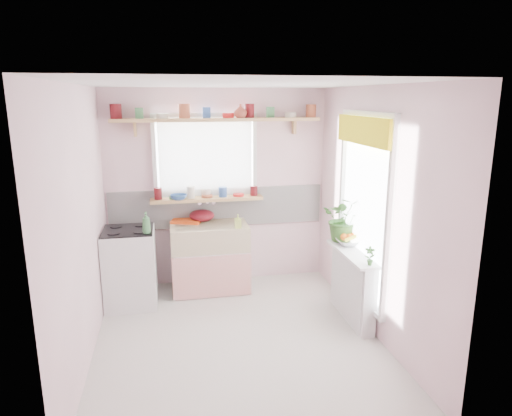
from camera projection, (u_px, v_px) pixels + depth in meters
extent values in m
plane|color=beige|center=(238.00, 339.00, 4.62)|extent=(3.20, 3.20, 0.00)
plane|color=white|center=(235.00, 84.00, 4.03)|extent=(3.20, 3.20, 0.00)
plane|color=#FBD3DB|center=(218.00, 188.00, 5.85)|extent=(2.80, 0.00, 2.80)
plane|color=#FBD3DB|center=(276.00, 287.00, 2.80)|extent=(2.80, 0.00, 2.80)
plane|color=#FBD3DB|center=(81.00, 228.00, 4.06)|extent=(0.00, 3.20, 3.20)
plane|color=#FBD3DB|center=(374.00, 213.00, 4.59)|extent=(0.00, 3.20, 3.20)
cube|color=white|center=(218.00, 207.00, 5.89)|extent=(2.74, 0.03, 0.50)
cube|color=pink|center=(219.00, 222.00, 5.94)|extent=(2.74, 0.02, 0.12)
cube|color=white|center=(205.00, 157.00, 5.72)|extent=(1.20, 0.01, 1.00)
cube|color=white|center=(206.00, 158.00, 5.66)|extent=(1.15, 0.02, 0.95)
cube|color=white|center=(365.00, 208.00, 4.78)|extent=(0.01, 1.10, 1.90)
cube|color=yellow|center=(362.00, 130.00, 4.57)|extent=(0.03, 1.20, 0.28)
cube|color=white|center=(210.00, 269.00, 5.77)|extent=(0.85, 0.55, 0.55)
cube|color=#E34B42|center=(212.00, 277.00, 5.50)|extent=(0.95, 0.02, 0.53)
cube|color=beige|center=(209.00, 236.00, 5.67)|extent=(0.95, 0.55, 0.30)
cylinder|color=silver|center=(207.00, 201.00, 5.81)|extent=(0.03, 0.22, 0.03)
cube|color=white|center=(130.00, 268.00, 5.31)|extent=(0.58, 0.58, 0.90)
cube|color=black|center=(128.00, 230.00, 5.20)|extent=(0.56, 0.56, 0.02)
cylinder|color=black|center=(114.00, 233.00, 5.04)|extent=(0.14, 0.14, 0.01)
cylinder|color=black|center=(140.00, 232.00, 5.09)|extent=(0.14, 0.14, 0.01)
cylinder|color=black|center=(116.00, 227.00, 5.30)|extent=(0.14, 0.14, 0.01)
cylinder|color=black|center=(141.00, 225.00, 5.36)|extent=(0.14, 0.14, 0.01)
cube|color=white|center=(353.00, 287.00, 4.96)|extent=(0.15, 0.90, 0.75)
cube|color=white|center=(352.00, 253.00, 4.87)|extent=(0.22, 0.95, 0.03)
cube|color=tan|center=(207.00, 199.00, 5.73)|extent=(1.40, 0.22, 0.04)
cube|color=tan|center=(218.00, 120.00, 5.52)|extent=(2.52, 0.24, 0.04)
cylinder|color=#590F14|center=(116.00, 114.00, 5.28)|extent=(0.11, 0.11, 0.12)
cylinder|color=#3F7F4C|center=(139.00, 113.00, 5.33)|extent=(0.11, 0.11, 0.12)
cylinder|color=silver|center=(162.00, 116.00, 5.39)|extent=(0.11, 0.11, 0.06)
cylinder|color=#A55133|center=(184.00, 113.00, 5.43)|extent=(0.11, 0.11, 0.12)
cylinder|color=#3359A5|center=(207.00, 113.00, 5.48)|extent=(0.11, 0.11, 0.12)
cylinder|color=red|center=(228.00, 115.00, 5.53)|extent=(0.11, 0.11, 0.06)
cylinder|color=#590F14|center=(249.00, 113.00, 5.58)|extent=(0.11, 0.11, 0.12)
cylinder|color=#3F7F4C|center=(270.00, 113.00, 5.62)|extent=(0.11, 0.11, 0.12)
cylinder|color=silver|center=(291.00, 115.00, 5.68)|extent=(0.11, 0.11, 0.06)
cylinder|color=#A55133|center=(311.00, 112.00, 5.72)|extent=(0.11, 0.11, 0.12)
cylinder|color=#590F14|center=(156.00, 195.00, 5.60)|extent=(0.11, 0.11, 0.12)
cylinder|color=#3F7F4C|center=(174.00, 194.00, 5.64)|extent=(0.11, 0.11, 0.12)
cylinder|color=silver|center=(190.00, 196.00, 5.68)|extent=(0.11, 0.11, 0.06)
cylinder|color=#A55133|center=(207.00, 193.00, 5.71)|extent=(0.11, 0.11, 0.12)
cylinder|color=#3359A5|center=(223.00, 192.00, 5.75)|extent=(0.11, 0.11, 0.12)
cylinder|color=red|center=(239.00, 194.00, 5.80)|extent=(0.11, 0.11, 0.06)
cylinder|color=#590F14|center=(255.00, 191.00, 5.83)|extent=(0.11, 0.11, 0.12)
cube|color=#FE5516|center=(187.00, 220.00, 5.77)|extent=(0.43, 0.38, 0.04)
ellipsoid|color=#5E1019|center=(202.00, 216.00, 5.79)|extent=(0.40, 0.40, 0.14)
imported|color=#346026|center=(344.00, 218.00, 5.19)|extent=(0.59, 0.55, 0.53)
imported|color=silver|center=(349.00, 242.00, 5.09)|extent=(0.28, 0.28, 0.07)
imported|color=#316026|center=(370.00, 256.00, 4.46)|extent=(0.12, 0.09, 0.19)
imported|color=#C7DC62|center=(238.00, 221.00, 5.48)|extent=(0.08, 0.08, 0.17)
imported|color=beige|center=(206.00, 192.00, 5.77)|extent=(0.16, 0.16, 0.10)
imported|color=#3460AB|center=(179.00, 197.00, 5.60)|extent=(0.23, 0.23, 0.06)
imported|color=#98412E|center=(240.00, 111.00, 5.49)|extent=(0.21, 0.21, 0.16)
imported|color=#408049|center=(146.00, 223.00, 5.04)|extent=(0.11, 0.11, 0.24)
sphere|color=orange|center=(349.00, 237.00, 5.08)|extent=(0.08, 0.08, 0.08)
sphere|color=orange|center=(353.00, 236.00, 5.12)|extent=(0.08, 0.08, 0.08)
sphere|color=orange|center=(344.00, 237.00, 5.09)|extent=(0.08, 0.08, 0.08)
cylinder|color=#FFF737|center=(352.00, 238.00, 5.03)|extent=(0.18, 0.04, 0.10)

